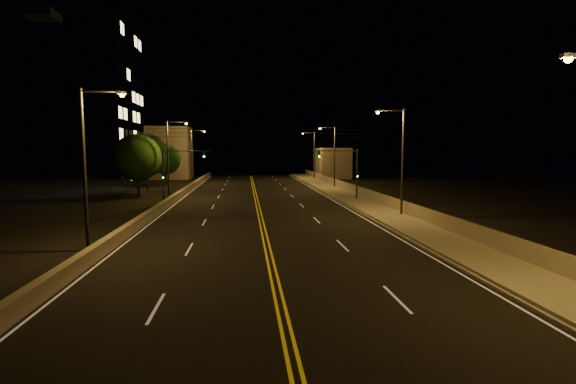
{
  "coord_description": "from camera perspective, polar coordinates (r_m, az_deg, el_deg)",
  "views": [
    {
      "loc": [
        -1.24,
        -13.49,
        5.72
      ],
      "look_at": [
        2.0,
        18.0,
        2.5
      ],
      "focal_mm": 26.0,
      "sensor_mm": 36.0,
      "label": 1
    }
  ],
  "objects": [
    {
      "name": "ground",
      "position": [
        14.7,
        -0.6,
        -17.08
      ],
      "size": [
        160.0,
        160.0,
        0.0
      ],
      "primitive_type": "plane",
      "color": "black",
      "rests_on": "ground"
    },
    {
      "name": "overhead_wires",
      "position": [
        43.04,
        -4.26,
        8.03
      ],
      "size": [
        22.0,
        0.03,
        0.83
      ],
      "color": "black"
    },
    {
      "name": "parapet_wall",
      "position": [
        36.51,
        16.22,
        -2.17
      ],
      "size": [
        0.3,
        120.0,
        1.0
      ],
      "primitive_type": "cube",
      "color": "gray",
      "rests_on": "sidewalk"
    },
    {
      "name": "streetlight_4",
      "position": [
        25.86,
        -25.56,
        4.19
      ],
      "size": [
        2.55,
        0.28,
        9.08
      ],
      "color": "#2D2D33",
      "rests_on": "ground"
    },
    {
      "name": "distant_building_right",
      "position": [
        86.15,
        6.02,
        3.99
      ],
      "size": [
        6.0,
        10.0,
        6.07
      ],
      "primitive_type": "cube",
      "color": "gray",
      "rests_on": "ground"
    },
    {
      "name": "streetlight_1",
      "position": [
        35.88,
        15.01,
        4.85
      ],
      "size": [
        2.55,
        0.28,
        9.08
      ],
      "color": "#2D2D33",
      "rests_on": "ground"
    },
    {
      "name": "streetlight_6",
      "position": [
        71.97,
        -12.86,
        5.28
      ],
      "size": [
        2.55,
        0.28,
        9.08
      ],
      "color": "#2D2D33",
      "rests_on": "ground"
    },
    {
      "name": "lane_markings",
      "position": [
        33.92,
        -3.71,
        -3.87
      ],
      "size": [
        17.32,
        116.0,
        0.0
      ],
      "color": "silver",
      "rests_on": "road"
    },
    {
      "name": "tree_1",
      "position": [
        60.87,
        -18.76,
        4.81
      ],
      "size": [
        5.83,
        5.83,
        7.91
      ],
      "color": "black",
      "rests_on": "ground"
    },
    {
      "name": "tree_2",
      "position": [
        69.74,
        -16.45,
        4.3
      ],
      "size": [
        4.9,
        4.9,
        6.63
      ],
      "color": "black",
      "rests_on": "ground"
    },
    {
      "name": "parapet_rail",
      "position": [
        36.44,
        16.24,
        -1.34
      ],
      "size": [
        0.06,
        120.0,
        0.06
      ],
      "primitive_type": "cylinder",
      "rotation": [
        1.57,
        0.0,
        0.0
      ],
      "color": "black",
      "rests_on": "parapet_wall"
    },
    {
      "name": "traffic_signal_right",
      "position": [
        46.18,
        8.18,
        3.23
      ],
      "size": [
        5.11,
        0.31,
        5.79
      ],
      "color": "#2D2D33",
      "rests_on": "ground"
    },
    {
      "name": "building_tower",
      "position": [
        71.1,
        -30.12,
        10.24
      ],
      "size": [
        24.0,
        15.0,
        25.5
      ],
      "color": "gray",
      "rests_on": "ground"
    },
    {
      "name": "curb",
      "position": [
        35.45,
        10.9,
        -3.46
      ],
      "size": [
        0.14,
        120.0,
        0.15
      ],
      "primitive_type": "cube",
      "color": "gray",
      "rests_on": "ground"
    },
    {
      "name": "road",
      "position": [
        33.99,
        -3.71,
        -3.87
      ],
      "size": [
        18.0,
        120.0,
        0.02
      ],
      "primitive_type": "cube",
      "color": "black",
      "rests_on": "ground"
    },
    {
      "name": "traffic_signal_left",
      "position": [
        45.43,
        -15.43,
        3.04
      ],
      "size": [
        5.11,
        0.31,
        5.79
      ],
      "color": "#2D2D33",
      "rests_on": "ground"
    },
    {
      "name": "jersey_barrier",
      "position": [
        34.79,
        -18.77,
        -3.3
      ],
      "size": [
        0.45,
        120.0,
        0.8
      ],
      "primitive_type": "cube",
      "color": "gray",
      "rests_on": "ground"
    },
    {
      "name": "distant_building_left",
      "position": [
        86.09,
        -15.81,
        5.16
      ],
      "size": [
        8.0,
        8.0,
        10.17
      ],
      "primitive_type": "cube",
      "color": "gray",
      "rests_on": "ground"
    },
    {
      "name": "streetlight_2",
      "position": [
        61.39,
        6.15,
        5.33
      ],
      "size": [
        2.55,
        0.28,
        9.08
      ],
      "color": "#2D2D33",
      "rests_on": "ground"
    },
    {
      "name": "streetlight_3",
      "position": [
        79.09,
        3.42,
        5.45
      ],
      "size": [
        2.55,
        0.28,
        9.08
      ],
      "color": "#2D2D33",
      "rests_on": "ground"
    },
    {
      "name": "streetlight_5",
      "position": [
        50.66,
        -15.8,
        5.05
      ],
      "size": [
        2.55,
        0.28,
        9.08
      ],
      "color": "#2D2D33",
      "rests_on": "ground"
    },
    {
      "name": "tree_0",
      "position": [
        52.86,
        -19.91,
        4.45
      ],
      "size": [
        5.6,
        5.6,
        7.6
      ],
      "color": "black",
      "rests_on": "ground"
    },
    {
      "name": "sidewalk",
      "position": [
        36.02,
        13.75,
        -3.26
      ],
      "size": [
        3.6,
        120.0,
        0.3
      ],
      "primitive_type": "cube",
      "color": "gray",
      "rests_on": "ground"
    }
  ]
}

